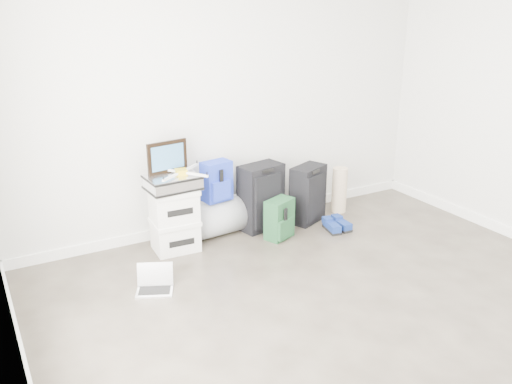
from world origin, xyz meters
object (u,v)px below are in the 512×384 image
large_suitcase (261,197)px  laptop (155,284)px  duffel_bag (217,217)px  carry_on (308,194)px  boxes_stack (175,220)px  briefcase (172,182)px

large_suitcase → laptop: size_ratio=1.93×
duffel_bag → large_suitcase: large_suitcase is taller
duffel_bag → carry_on: size_ratio=1.00×
boxes_stack → briefcase: size_ratio=1.31×
duffel_bag → large_suitcase: 0.50m
laptop → duffel_bag: bearing=64.3°
briefcase → carry_on: 1.51m
boxes_stack → briefcase: 0.36m
carry_on → laptop: carry_on is taller
briefcase → duffel_bag: bearing=11.6°
boxes_stack → briefcase: bearing=-72.9°
duffel_bag → laptop: duffel_bag is taller
large_suitcase → carry_on: bearing=-20.3°
duffel_bag → carry_on: carry_on is taller
large_suitcase → carry_on: large_suitcase is taller
large_suitcase → duffel_bag: bearing=158.9°
boxes_stack → laptop: boxes_stack is taller
briefcase → laptop: size_ratio=1.31×
briefcase → duffel_bag: (0.49, 0.12, -0.48)m
briefcase → carry_on: size_ratio=0.76×
boxes_stack → duffel_bag: (0.49, 0.12, -0.12)m
boxes_stack → duffel_bag: bearing=17.4°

